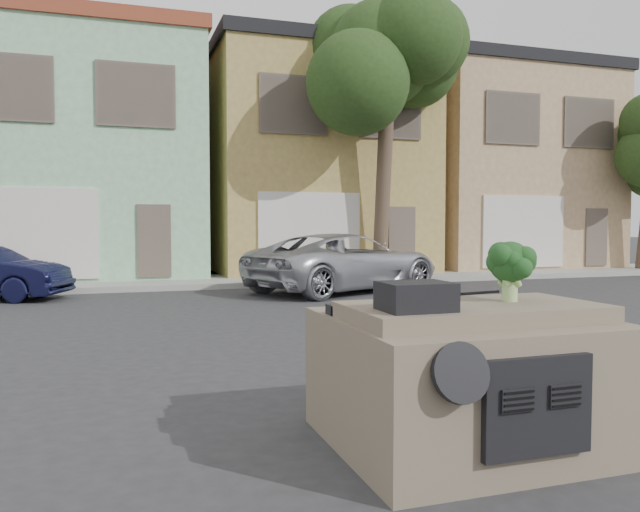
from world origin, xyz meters
TOP-DOWN VIEW (x-y plane):
  - ground_plane at (0.00, 0.00)m, footprint 120.00×120.00m
  - sidewalk at (0.00, 10.50)m, footprint 40.00×3.00m
  - townhouse_mint at (-3.50, 14.50)m, footprint 7.20×8.20m
  - townhouse_tan at (4.00, 14.50)m, footprint 7.20×8.20m
  - townhouse_beige at (11.50, 14.50)m, footprint 7.20×8.20m
  - silver_pickup at (3.00, 7.59)m, footprint 5.84×4.34m
  - tree_near at (5.00, 9.80)m, footprint 4.40×4.00m
  - car_dashboard at (0.00, -3.00)m, footprint 2.00×1.80m
  - instrument_hump at (-0.58, -3.35)m, footprint 0.48×0.38m
  - wiper_arm at (0.28, -2.62)m, footprint 0.69×0.15m
  - broccoli at (0.36, -3.11)m, footprint 0.40×0.40m

SIDE VIEW (x-z plane):
  - ground_plane at x=0.00m, z-range 0.00..0.00m
  - silver_pickup at x=3.00m, z-range -0.74..0.74m
  - sidewalk at x=0.00m, z-range 0.00..0.15m
  - car_dashboard at x=0.00m, z-range 0.00..1.12m
  - wiper_arm at x=0.28m, z-range 1.12..1.14m
  - instrument_hump at x=-0.58m, z-range 1.12..1.32m
  - broccoli at x=0.36m, z-range 1.12..1.60m
  - townhouse_mint at x=-3.50m, z-range 0.00..7.55m
  - townhouse_tan at x=4.00m, z-range 0.00..7.55m
  - townhouse_beige at x=11.50m, z-range 0.00..7.55m
  - tree_near at x=5.00m, z-range 0.00..8.50m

